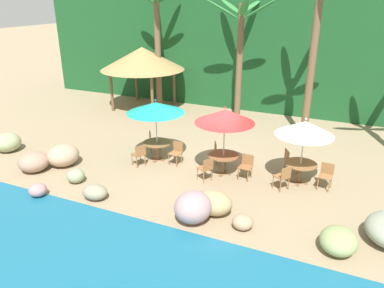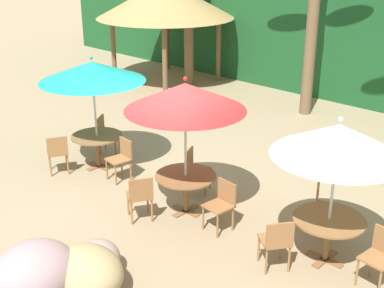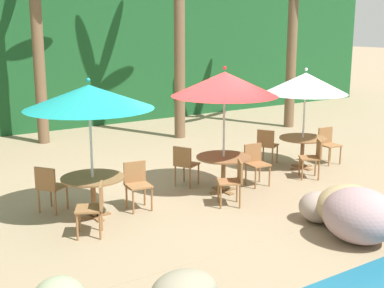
% 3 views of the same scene
% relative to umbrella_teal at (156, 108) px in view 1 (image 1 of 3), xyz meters
% --- Properties ---
extents(ground_plane, '(120.00, 120.00, 0.00)m').
position_rel_umbrella_teal_xyz_m(ground_plane, '(2.26, 0.11, -2.14)').
color(ground_plane, '#937F60').
extents(terrace_deck, '(18.00, 5.20, 0.01)m').
position_rel_umbrella_teal_xyz_m(terrace_deck, '(2.26, 0.11, -2.14)').
color(terrace_deck, '#937F60').
rests_on(terrace_deck, ground).
extents(foliage_backdrop, '(28.00, 2.40, 6.00)m').
position_rel_umbrella_teal_xyz_m(foliage_backdrop, '(2.26, 9.11, 0.86)').
color(foliage_backdrop, '#194C23').
rests_on(foliage_backdrop, ground).
extents(rock_seawall, '(16.90, 3.24, 1.09)m').
position_rel_umbrella_teal_xyz_m(rock_seawall, '(3.23, -2.58, -1.75)').
color(rock_seawall, '#A27D67').
rests_on(rock_seawall, ground).
extents(umbrella_teal, '(2.20, 2.20, 2.46)m').
position_rel_umbrella_teal_xyz_m(umbrella_teal, '(0.00, 0.00, 0.00)').
color(umbrella_teal, silver).
rests_on(umbrella_teal, ground).
extents(dining_table_teal, '(1.10, 1.10, 0.74)m').
position_rel_umbrella_teal_xyz_m(dining_table_teal, '(0.00, 0.00, -1.52)').
color(dining_table_teal, brown).
rests_on(dining_table_teal, ground).
extents(chair_teal_seaward, '(0.47, 0.48, 0.87)m').
position_rel_umbrella_teal_xyz_m(chair_teal_seaward, '(0.85, -0.02, -1.63)').
color(chair_teal_seaward, olive).
rests_on(chair_teal_seaward, ground).
extents(chair_teal_inland, '(0.59, 0.59, 0.87)m').
position_rel_umbrella_teal_xyz_m(chair_teal_inland, '(-0.56, 0.65, -1.63)').
color(chair_teal_inland, olive).
rests_on(chair_teal_inland, ground).
extents(chair_teal_left, '(0.57, 0.57, 0.87)m').
position_rel_umbrella_teal_xyz_m(chair_teal_left, '(-0.32, -0.79, -1.63)').
color(chair_teal_left, olive).
rests_on(chair_teal_left, ground).
extents(umbrella_red, '(2.10, 2.10, 2.54)m').
position_rel_umbrella_teal_xyz_m(umbrella_red, '(2.77, -0.11, 0.05)').
color(umbrella_red, silver).
rests_on(umbrella_red, ground).
extents(dining_table_red, '(1.10, 1.10, 0.74)m').
position_rel_umbrella_teal_xyz_m(dining_table_red, '(2.77, -0.11, -1.52)').
color(dining_table_red, brown).
rests_on(dining_table_red, ground).
extents(chair_red_seaward, '(0.46, 0.47, 0.87)m').
position_rel_umbrella_teal_xyz_m(chair_red_seaward, '(3.63, -0.10, -1.63)').
color(chair_red_seaward, olive).
rests_on(chair_red_seaward, ground).
extents(chair_red_inland, '(0.57, 0.57, 0.87)m').
position_rel_umbrella_teal_xyz_m(chair_red_inland, '(2.31, 0.61, -1.63)').
color(chair_red_inland, olive).
rests_on(chair_red_inland, ground).
extents(chair_red_left, '(0.58, 0.58, 0.87)m').
position_rel_umbrella_teal_xyz_m(chair_red_left, '(2.43, -0.89, -1.63)').
color(chair_red_left, olive).
rests_on(chair_red_left, ground).
extents(umbrella_white, '(1.93, 1.93, 2.36)m').
position_rel_umbrella_teal_xyz_m(umbrella_white, '(5.41, 0.29, -0.13)').
color(umbrella_white, silver).
rests_on(umbrella_white, ground).
extents(dining_table_white, '(1.10, 1.10, 0.74)m').
position_rel_umbrella_teal_xyz_m(dining_table_white, '(5.41, 0.29, -1.52)').
color(dining_table_white, brown).
rests_on(dining_table_white, ground).
extents(chair_white_seaward, '(0.47, 0.47, 0.87)m').
position_rel_umbrella_teal_xyz_m(chair_white_seaward, '(6.27, 0.28, -1.63)').
color(chair_white_seaward, olive).
rests_on(chair_white_seaward, ground).
extents(chair_white_inland, '(0.58, 0.57, 0.87)m').
position_rel_umbrella_teal_xyz_m(chair_white_inland, '(4.93, 0.99, -1.63)').
color(chair_white_inland, olive).
rests_on(chair_white_inland, ground).
extents(chair_white_left, '(0.59, 0.59, 0.87)m').
position_rel_umbrella_teal_xyz_m(chair_white_left, '(5.00, -0.46, -1.63)').
color(chair_white_left, olive).
rests_on(chair_white_left, ground).
extents(palm_tree_nearest, '(2.90, 2.70, 6.35)m').
position_rel_umbrella_teal_xyz_m(palm_tree_nearest, '(-3.36, 6.34, 2.04)').
color(palm_tree_nearest, brown).
rests_on(palm_tree_nearest, ground).
extents(palm_tree_second, '(3.53, 3.65, 5.95)m').
position_rel_umbrella_teal_xyz_m(palm_tree_second, '(1.23, 6.38, 1.80)').
color(palm_tree_second, brown).
rests_on(palm_tree_second, ground).
extents(palm_tree_third, '(2.74, 2.80, 7.06)m').
position_rel_umbrella_teal_xyz_m(palm_tree_third, '(4.90, 4.83, 2.32)').
color(palm_tree_third, brown).
rests_on(palm_tree_third, ground).
extents(palapa_hut, '(4.65, 4.65, 3.42)m').
position_rel_umbrella_teal_xyz_m(palapa_hut, '(-4.24, 6.11, 0.66)').
color(palapa_hut, brown).
rests_on(palapa_hut, ground).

